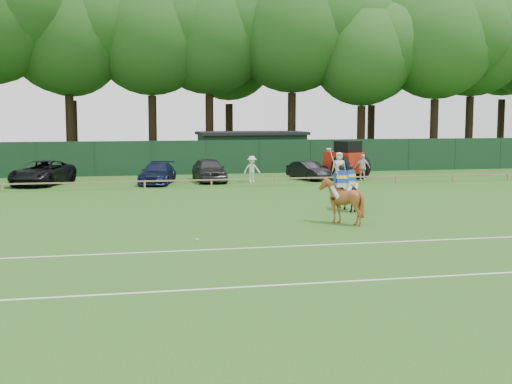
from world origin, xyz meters
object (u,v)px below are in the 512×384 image
object	(u,v)px
hatch_grey	(209,170)
tractor	(345,161)
sedan_navy	(157,173)
utility_shed	(251,151)
horse_chestnut	(341,201)
polo_ball	(197,239)
estate_black	(308,171)
spectator_right	(339,167)
suv_black	(42,173)
spectator_mid	(362,167)
spectator_left	(252,169)
horse_dark	(350,194)

from	to	relation	value
hatch_grey	tractor	distance (m)	9.35
tractor	sedan_navy	bearing A→B (deg)	159.33
utility_shed	horse_chestnut	bearing A→B (deg)	-94.12
polo_ball	utility_shed	distance (m)	30.44
estate_black	spectator_right	size ratio (longest dim) A/B	1.95
horse_chestnut	spectator_right	xyz separation A→B (m)	(5.74, 16.76, 0.02)
suv_black	hatch_grey	size ratio (longest dim) A/B	1.20
suv_black	spectator_mid	size ratio (longest dim) A/B	3.10
spectator_mid	polo_ball	xyz separation A→B (m)	(-13.58, -19.34, -0.83)
hatch_grey	polo_ball	distance (m)	21.04
sedan_navy	estate_black	bearing A→B (deg)	17.72
spectator_right	hatch_grey	bearing A→B (deg)	-172.10
horse_chestnut	polo_ball	distance (m)	6.74
sedan_navy	estate_black	size ratio (longest dim) A/B	1.24
horse_chestnut	sedan_navy	distance (m)	18.58
hatch_grey	utility_shed	size ratio (longest dim) A/B	0.54
suv_black	spectator_right	size ratio (longest dim) A/B	2.85
spectator_right	tractor	distance (m)	1.65
polo_ball	horse_chestnut	bearing A→B (deg)	22.20
horse_chestnut	spectator_left	distance (m)	17.31
horse_dark	utility_shed	xyz separation A→B (m)	(0.26, 23.27, 0.78)
polo_ball	spectator_mid	bearing A→B (deg)	54.93
spectator_right	horse_chestnut	bearing A→B (deg)	-91.22
spectator_left	tractor	world-z (taller)	tractor
estate_black	utility_shed	size ratio (longest dim) A/B	0.44
horse_chestnut	estate_black	size ratio (longest dim) A/B	0.50
hatch_grey	polo_ball	world-z (taller)	hatch_grey
horse_dark	estate_black	xyz separation A→B (m)	(2.38, 14.66, -0.15)
horse_chestnut	tractor	distance (m)	19.30
sedan_navy	spectator_mid	world-z (taller)	spectator_mid
horse_dark	suv_black	xyz separation A→B (m)	(-14.87, 14.98, -0.00)
sedan_navy	suv_black	bearing A→B (deg)	-173.34
sedan_navy	tractor	bearing A→B (deg)	16.81
hatch_grey	spectator_mid	distance (m)	10.20
estate_black	tractor	world-z (taller)	tractor
utility_shed	estate_black	bearing A→B (deg)	-76.19
suv_black	spectator_right	distance (m)	19.03
horse_dark	hatch_grey	xyz separation A→B (m)	(-4.37, 14.71, 0.01)
horse_chestnut	spectator_left	bearing A→B (deg)	-83.62
utility_shed	tractor	distance (m)	9.85
horse_dark	tractor	xyz separation A→B (m)	(4.96, 14.62, 0.47)
horse_dark	hatch_grey	size ratio (longest dim) A/B	0.40
horse_chestnut	spectator_mid	size ratio (longest dim) A/B	1.07
spectator_mid	polo_ball	world-z (taller)	spectator_mid
estate_black	spectator_right	bearing A→B (deg)	-56.64
horse_chestnut	spectator_right	world-z (taller)	spectator_right
sedan_navy	utility_shed	size ratio (longest dim) A/B	0.55
horse_dark	sedan_navy	size ratio (longest dim) A/B	0.39
horse_dark	spectator_mid	world-z (taller)	spectator_mid
suv_black	hatch_grey	distance (m)	10.51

